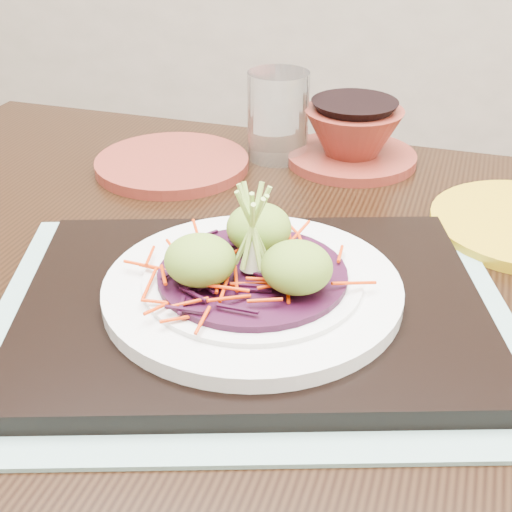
# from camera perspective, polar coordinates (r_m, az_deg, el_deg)

# --- Properties ---
(dining_table) EXTENTS (1.25, 0.94, 0.71)m
(dining_table) POSITION_cam_1_polar(r_m,az_deg,el_deg) (0.70, 3.58, -8.92)
(dining_table) COLOR black
(dining_table) RESTS_ON ground
(placemat) EXTENTS (0.48, 0.41, 0.00)m
(placemat) POSITION_cam_1_polar(r_m,az_deg,el_deg) (0.60, -0.27, -4.69)
(placemat) COLOR #82A89B
(placemat) RESTS_ON dining_table
(serving_tray) EXTENTS (0.42, 0.34, 0.02)m
(serving_tray) POSITION_cam_1_polar(r_m,az_deg,el_deg) (0.59, -0.28, -3.87)
(serving_tray) COLOR black
(serving_tray) RESTS_ON placemat
(white_plate) EXTENTS (0.25, 0.25, 0.02)m
(white_plate) POSITION_cam_1_polar(r_m,az_deg,el_deg) (0.58, -0.28, -2.52)
(white_plate) COLOR silver
(white_plate) RESTS_ON serving_tray
(cabbage_bed) EXTENTS (0.15, 0.15, 0.01)m
(cabbage_bed) POSITION_cam_1_polar(r_m,az_deg,el_deg) (0.58, -0.28, -1.48)
(cabbage_bed) COLOR black
(cabbage_bed) RESTS_ON white_plate
(carrot_julienne) EXTENTS (0.19, 0.19, 0.01)m
(carrot_julienne) POSITION_cam_1_polar(r_m,az_deg,el_deg) (0.57, -0.29, -0.84)
(carrot_julienne) COLOR red
(carrot_julienne) RESTS_ON cabbage_bed
(guacamole_scoops) EXTENTS (0.13, 0.12, 0.04)m
(guacamole_scoops) POSITION_cam_1_polar(r_m,az_deg,el_deg) (0.57, -0.30, 0.37)
(guacamole_scoops) COLOR olive
(guacamole_scoops) RESTS_ON cabbage_bed
(scallion_garnish) EXTENTS (0.06, 0.06, 0.08)m
(scallion_garnish) POSITION_cam_1_polar(r_m,az_deg,el_deg) (0.56, -0.29, 2.07)
(scallion_garnish) COLOR #93B749
(scallion_garnish) RESTS_ON cabbage_bed
(terracotta_side_plate) EXTENTS (0.19, 0.19, 0.01)m
(terracotta_side_plate) POSITION_cam_1_polar(r_m,az_deg,el_deg) (0.88, -6.73, 7.35)
(terracotta_side_plate) COLOR maroon
(terracotta_side_plate) RESTS_ON dining_table
(water_glass) EXTENTS (0.10, 0.10, 0.11)m
(water_glass) POSITION_cam_1_polar(r_m,az_deg,el_deg) (0.90, 1.77, 11.15)
(water_glass) COLOR white
(water_glass) RESTS_ON dining_table
(terracotta_bowl_set) EXTENTS (0.18, 0.18, 0.07)m
(terracotta_bowl_set) POSITION_cam_1_polar(r_m,az_deg,el_deg) (0.90, 7.71, 9.28)
(terracotta_bowl_set) COLOR maroon
(terracotta_bowl_set) RESTS_ON dining_table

